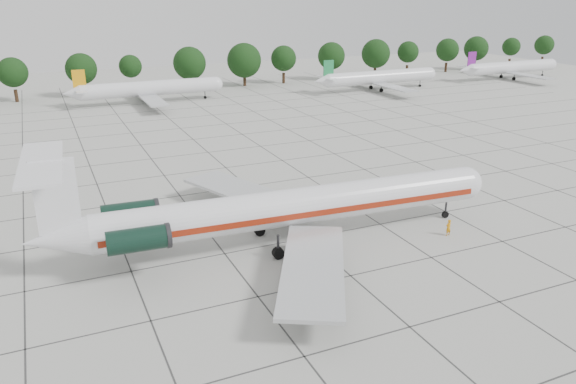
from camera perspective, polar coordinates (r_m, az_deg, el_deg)
name	(u,v)px	position (r m, az deg, el deg)	size (l,w,h in m)	color
ground	(307,238)	(52.22, 1.94, -4.70)	(260.00, 260.00, 0.00)	#B2B3AB
apron_joints	(250,189)	(65.03, -3.86, 0.33)	(170.00, 170.00, 0.02)	#383838
main_airliner	(275,209)	(49.42, -1.36, -1.74)	(42.35, 33.23, 9.92)	silver
ground_crew	(448,228)	(54.52, 15.98, -3.49)	(0.58, 0.38, 1.59)	orange
bg_airliner_c	(150,89)	(118.39, -13.86, 10.15)	(28.24, 27.20, 7.40)	silver
bg_airliner_d	(380,77)	(132.03, 9.29, 11.41)	(28.24, 27.20, 7.40)	silver
bg_airliner_e	(511,67)	(158.42, 21.72, 11.67)	(28.24, 27.20, 7.40)	silver
tree_line	(81,69)	(128.89, -20.27, 11.66)	(249.86, 8.44, 10.22)	#332114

